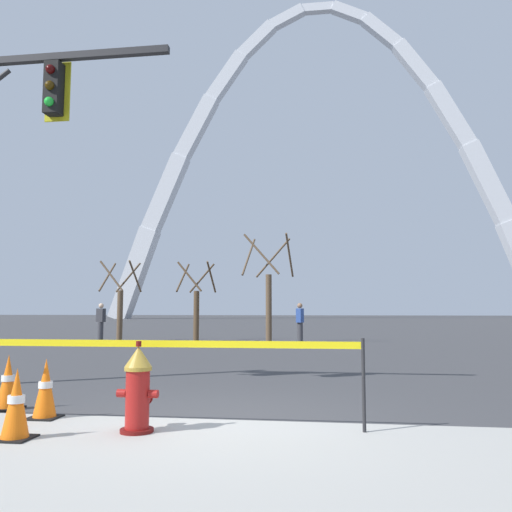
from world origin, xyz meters
The scene contains 12 objects.
ground_plane centered at (0.00, 0.00, 0.00)m, with size 240.00×240.00×0.00m, color #3D3D3F.
fire_hydrant centered at (-0.71, -0.73, 0.47)m, with size 0.46×0.48×0.99m.
caution_tape_barrier centered at (-1.19, -0.42, 0.71)m, with size 5.90×0.10×1.02m.
traffic_cone_by_hydrant centered at (-2.10, -0.18, 0.36)m, with size 0.36×0.36×0.73m.
traffic_cone_mid_sidewalk centered at (-1.84, -1.22, 0.36)m, with size 0.36×0.36×0.73m.
traffic_cone_curb_edge centered at (-2.94, 0.33, 0.36)m, with size 0.36×0.36×0.73m.
monument_arch centered at (0.00, 68.79, 20.79)m, with size 61.72×2.60×46.78m.
tree_far_left centered at (-7.44, 15.11, 1.50)m, with size 1.57×1.58×3.37m.
tree_left_mid centered at (-4.30, 15.75, 1.49)m, with size 1.56×1.57×3.35m.
tree_center_left centered at (-1.07, 14.61, 1.91)m, with size 1.97×1.99×4.29m.
pedestrian_walking_left centered at (0.19, 14.32, 0.82)m, with size 0.30×0.39×1.59m.
pedestrian_standing_center centered at (-7.85, 14.16, 0.82)m, with size 0.39×0.30×1.59m.
Camera 1 is at (1.40, -6.45, 1.34)m, focal length 37.44 mm.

